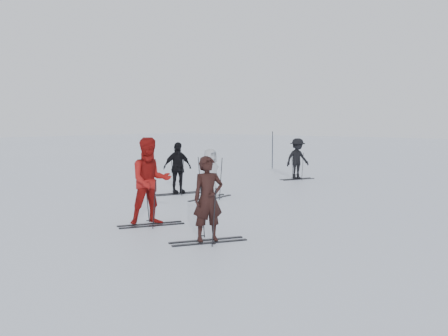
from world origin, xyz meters
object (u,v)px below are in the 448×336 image
skier_grey (210,174)px  skier_uphill_far (297,159)px  skier_uphill_left (177,169)px  piste_marker (272,150)px  skier_red (150,182)px  skier_near_dark (208,200)px

skier_grey → skier_uphill_far: (-0.51, 6.10, 0.07)m
skier_uphill_left → skier_uphill_far: 6.11m
skier_uphill_left → piste_marker: 9.57m
skier_red → skier_grey: size_ratio=1.31×
skier_red → skier_uphill_left: 4.92m
skier_near_dark → skier_grey: 5.54m
skier_uphill_left → piste_marker: size_ratio=0.90×
skier_red → skier_uphill_far: 10.17m
skier_red → skier_near_dark: bearing=-71.0°
skier_uphill_far → piste_marker: bearing=68.7°
skier_near_dark → skier_uphill_left: bearing=80.1°
skier_uphill_left → skier_uphill_far: bearing=11.9°
skier_red → piste_marker: skier_red is taller
skier_red → piste_marker: bearing=51.5°
skier_grey → skier_uphill_far: skier_uphill_far is taller
skier_uphill_left → skier_uphill_far: size_ratio=1.01×
skier_red → skier_grey: (-1.52, 3.87, -0.24)m
skier_red → skier_uphill_left: (-2.96, 3.93, -0.16)m
skier_red → skier_grey: skier_red is taller
skier_grey → piste_marker: (-3.85, 9.32, 0.18)m
skier_grey → piste_marker: piste_marker is taller
skier_near_dark → skier_uphill_left: size_ratio=1.00×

